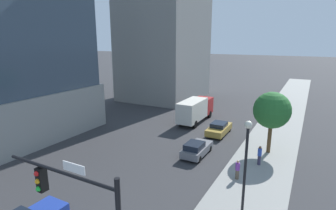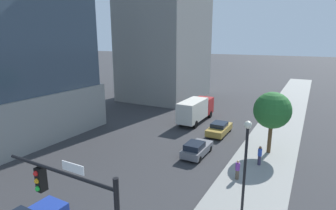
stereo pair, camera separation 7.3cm
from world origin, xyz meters
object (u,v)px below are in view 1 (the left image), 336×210
(car_gray, at_px, (196,149))
(pedestrian_purple_shirt, at_px, (237,170))
(pedestrian_blue_shirt, at_px, (260,155))
(car_gold, at_px, (219,128))
(street_tree, at_px, (272,110))
(street_lamp, at_px, (246,158))
(box_truck, at_px, (195,109))

(car_gray, relative_size, pedestrian_purple_shirt, 2.59)
(car_gray, height_order, pedestrian_blue_shirt, pedestrian_blue_shirt)
(car_gold, height_order, pedestrian_purple_shirt, pedestrian_purple_shirt)
(street_tree, xyz_separation_m, car_gold, (-5.93, 2.99, -3.61))
(street_lamp, bearing_deg, car_gold, 112.97)
(box_truck, relative_size, pedestrian_purple_shirt, 4.94)
(street_lamp, height_order, box_truck, street_lamp)
(car_gold, xyz_separation_m, pedestrian_blue_shirt, (5.64, -6.20, 0.30))
(car_gray, bearing_deg, street_tree, 32.56)
(pedestrian_purple_shirt, bearing_deg, box_truck, 124.95)
(street_tree, height_order, car_gray, street_tree)
(street_lamp, relative_size, pedestrian_blue_shirt, 3.68)
(car_gray, distance_m, pedestrian_blue_shirt, 5.68)
(pedestrian_blue_shirt, bearing_deg, street_lamp, -86.59)
(box_truck, bearing_deg, street_tree, -30.97)
(car_gold, relative_size, pedestrian_purple_shirt, 2.85)
(pedestrian_blue_shirt, bearing_deg, box_truck, 136.75)
(street_tree, bearing_deg, street_lamp, -89.00)
(car_gray, distance_m, box_truck, 10.90)
(pedestrian_purple_shirt, bearing_deg, pedestrian_blue_shirt, 73.03)
(street_tree, relative_size, pedestrian_purple_shirt, 3.78)
(car_gray, xyz_separation_m, pedestrian_purple_shirt, (4.60, -2.83, 0.23))
(box_truck, bearing_deg, pedestrian_blue_shirt, -43.25)
(car_gold, distance_m, pedestrian_blue_shirt, 8.39)
(box_truck, distance_m, pedestrian_blue_shirt, 13.70)
(street_tree, relative_size, pedestrian_blue_shirt, 3.47)
(pedestrian_blue_shirt, bearing_deg, street_tree, 84.81)
(street_tree, height_order, box_truck, street_tree)
(street_lamp, height_order, car_gold, street_lamp)
(street_tree, height_order, pedestrian_purple_shirt, street_tree)
(street_tree, xyz_separation_m, pedestrian_blue_shirt, (-0.29, -3.22, -3.30))
(pedestrian_purple_shirt, relative_size, pedestrian_blue_shirt, 0.92)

